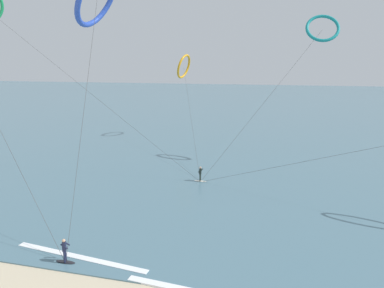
{
  "coord_description": "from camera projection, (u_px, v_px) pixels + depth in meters",
  "views": [
    {
      "loc": [
        8.05,
        -11.66,
        13.08
      ],
      "look_at": [
        0.0,
        20.89,
        5.31
      ],
      "focal_mm": 33.01,
      "sensor_mm": 36.0,
      "label": 1
    }
  ],
  "objects": [
    {
      "name": "kite_amber",
      "position": [
        184.0,
        67.0,
        60.46
      ],
      "size": [
        9.28,
        25.31,
        14.51
      ],
      "rotation": [
        0.0,
        0.0,
        4.55
      ],
      "color": "orange",
      "rests_on": "ground"
    },
    {
      "name": "sea_water",
      "position": [
        254.0,
        103.0,
        115.99
      ],
      "size": [
        400.0,
        200.0,
        0.08
      ],
      "primitive_type": "cube",
      "color": "slate",
      "rests_on": "ground"
    },
    {
      "name": "kite_teal",
      "position": [
        322.0,
        28.0,
        42.51
      ],
      "size": [
        14.86,
        11.84,
        18.87
      ],
      "rotation": [
        0.0,
        0.0,
        0.09
      ],
      "color": "teal",
      "rests_on": "ground"
    },
    {
      "name": "wave_crest_mid",
      "position": [
        80.0,
        258.0,
        24.11
      ],
      "size": [
        10.37,
        1.64,
        0.12
      ],
      "primitive_type": "cube",
      "rotation": [
        0.0,
        0.0,
        -0.11
      ],
      "color": "white",
      "rests_on": "ground"
    },
    {
      "name": "surfer_charcoal",
      "position": [
        65.0,
        252.0,
        23.35
      ],
      "size": [
        1.4,
        0.65,
        1.7
      ],
      "rotation": [
        0.0,
        0.0,
        5.01
      ],
      "color": "black",
      "rests_on": "ground"
    },
    {
      "name": "surfer_ivory",
      "position": [
        200.0,
        175.0,
        39.39
      ],
      "size": [
        1.4,
        0.59,
        1.7
      ],
      "rotation": [
        0.0,
        0.0,
        1.55
      ],
      "color": "silver",
      "rests_on": "ground"
    }
  ]
}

